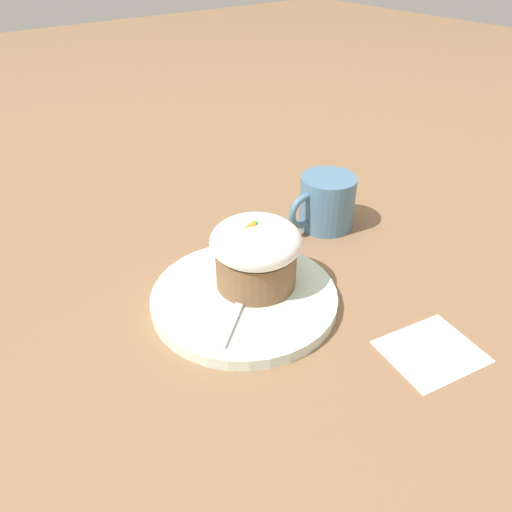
{
  "coord_description": "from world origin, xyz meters",
  "views": [
    {
      "loc": [
        0.28,
        0.39,
        0.4
      ],
      "look_at": [
        -0.02,
        -0.01,
        0.06
      ],
      "focal_mm": 35.0,
      "sensor_mm": 36.0,
      "label": 1
    }
  ],
  "objects": [
    {
      "name": "paper_napkin",
      "position": [
        -0.11,
        0.19,
        0.0
      ],
      "size": [
        0.12,
        0.1,
        0.0
      ],
      "color": "white",
      "rests_on": "ground_plane"
    },
    {
      "name": "ground_plane",
      "position": [
        0.0,
        0.0,
        0.0
      ],
      "size": [
        4.0,
        4.0,
        0.0
      ],
      "primitive_type": "plane",
      "color": "#846042"
    },
    {
      "name": "dessert_plate",
      "position": [
        0.0,
        0.0,
        0.01
      ],
      "size": [
        0.23,
        0.23,
        0.02
      ],
      "color": "silver",
      "rests_on": "ground_plane"
    },
    {
      "name": "spoon",
      "position": [
        0.01,
        0.01,
        0.02
      ],
      "size": [
        0.11,
        0.09,
        0.01
      ],
      "color": "#B7B7BC",
      "rests_on": "dessert_plate"
    },
    {
      "name": "coffee_cup",
      "position": [
        -0.21,
        -0.08,
        0.04
      ],
      "size": [
        0.12,
        0.08,
        0.08
      ],
      "color": "teal",
      "rests_on": "ground_plane"
    },
    {
      "name": "carrot_cake",
      "position": [
        -0.02,
        -0.01,
        0.06
      ],
      "size": [
        0.11,
        0.11,
        0.09
      ],
      "color": "brown",
      "rests_on": "dessert_plate"
    }
  ]
}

